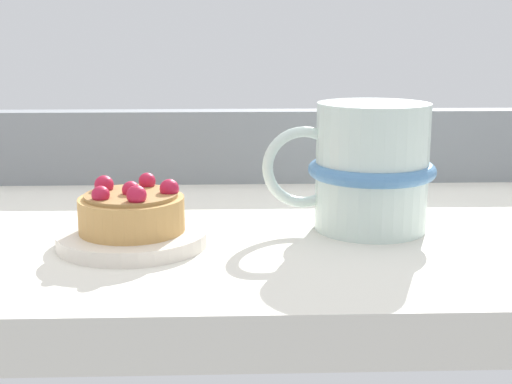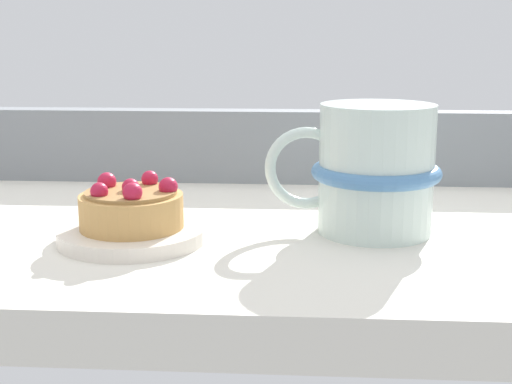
# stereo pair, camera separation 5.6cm
# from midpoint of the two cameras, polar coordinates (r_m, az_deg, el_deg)

# --- Properties ---
(ground_plane) EXTENTS (0.86, 0.39, 0.04)m
(ground_plane) POSITION_cam_midpoint_polar(r_m,az_deg,el_deg) (0.60, -1.08, -4.29)
(ground_plane) COLOR silver
(window_rail_back) EXTENTS (0.84, 0.03, 0.08)m
(window_rail_back) POSITION_cam_midpoint_polar(r_m,az_deg,el_deg) (0.77, 0.04, 3.69)
(window_rail_back) COLOR gray
(window_rail_back) RESTS_ON ground_plane
(dessert_plate) EXTENTS (0.11, 0.11, 0.01)m
(dessert_plate) POSITION_cam_midpoint_polar(r_m,az_deg,el_deg) (0.55, -7.02, -3.45)
(dessert_plate) COLOR silver
(dessert_plate) RESTS_ON ground_plane
(raspberry_tart) EXTENTS (0.08, 0.08, 0.04)m
(raspberry_tart) POSITION_cam_midpoint_polar(r_m,az_deg,el_deg) (0.55, -7.08, -1.28)
(raspberry_tart) COLOR tan
(raspberry_tart) RESTS_ON dessert_plate
(coffee_mug) EXTENTS (0.14, 0.10, 0.10)m
(coffee_mug) POSITION_cam_midpoint_polar(r_m,az_deg,el_deg) (0.58, 12.09, 1.74)
(coffee_mug) COLOR silver
(coffee_mug) RESTS_ON ground_plane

